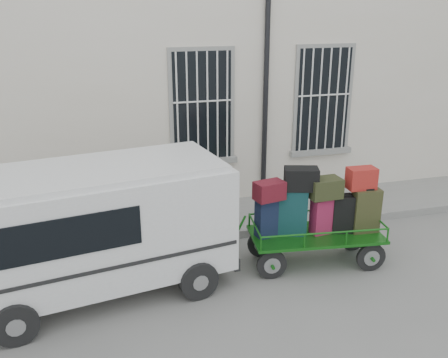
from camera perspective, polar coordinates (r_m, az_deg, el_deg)
name	(u,v)px	position (r m, az deg, el deg)	size (l,w,h in m)	color
ground	(269,273)	(8.47, 5.18, -10.62)	(80.00, 80.00, 0.00)	slate
building	(194,56)	(12.67, -3.49, 13.84)	(24.00, 5.15, 6.00)	beige
sidewalk	(231,217)	(10.29, 0.84, -4.37)	(24.00, 1.70, 0.15)	gray
luggage_cart	(317,213)	(8.45, 10.53, -3.87)	(2.63, 1.26, 1.73)	black
van	(96,223)	(7.67, -14.39, -4.90)	(4.20, 2.31, 2.01)	silver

